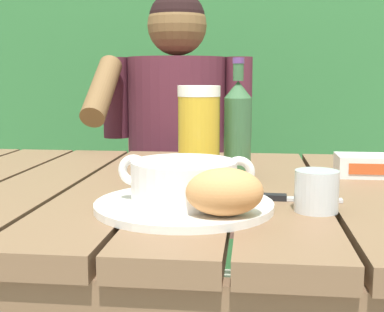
# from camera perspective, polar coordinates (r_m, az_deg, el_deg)

# --- Properties ---
(dining_table) EXTENTS (1.41, 0.87, 0.73)m
(dining_table) POSITION_cam_1_polar(r_m,az_deg,el_deg) (1.06, 0.52, -7.61)
(dining_table) COLOR brown
(dining_table) RESTS_ON ground_plane
(hedge_backdrop) EXTENTS (3.80, 0.93, 2.27)m
(hedge_backdrop) POSITION_cam_1_polar(r_m,az_deg,el_deg) (2.83, 7.32, 12.90)
(hedge_backdrop) COLOR #327139
(hedge_backdrop) RESTS_ON ground_plane
(chair_near_diner) EXTENTS (0.48, 0.45, 0.97)m
(chair_near_diner) POSITION_cam_1_polar(r_m,az_deg,el_deg) (1.96, -0.87, -5.14)
(chair_near_diner) COLOR brown
(chair_near_diner) RESTS_ON ground_plane
(person_eating) EXTENTS (0.48, 0.47, 1.20)m
(person_eating) POSITION_cam_1_polar(r_m,az_deg,el_deg) (1.72, -1.84, 1.00)
(person_eating) COLOR #542231
(person_eating) RESTS_ON ground_plane
(serving_plate) EXTENTS (0.28, 0.28, 0.01)m
(serving_plate) POSITION_cam_1_polar(r_m,az_deg,el_deg) (0.85, -0.67, -5.29)
(serving_plate) COLOR white
(serving_plate) RESTS_ON dining_table
(soup_bowl) EXTENTS (0.22, 0.17, 0.07)m
(soup_bowl) POSITION_cam_1_polar(r_m,az_deg,el_deg) (0.84, -0.67, -2.61)
(soup_bowl) COLOR white
(soup_bowl) RESTS_ON serving_plate
(bread_roll) EXTENTS (0.12, 0.10, 0.07)m
(bread_roll) POSITION_cam_1_polar(r_m,az_deg,el_deg) (0.76, 3.51, -3.84)
(bread_roll) COLOR tan
(bread_roll) RESTS_ON serving_plate
(beer_glass) EXTENTS (0.08, 0.08, 0.19)m
(beer_glass) POSITION_cam_1_polar(r_m,az_deg,el_deg) (1.06, 0.52, 2.43)
(beer_glass) COLOR gold
(beer_glass) RESTS_ON dining_table
(beer_bottle) EXTENTS (0.06, 0.06, 0.25)m
(beer_bottle) POSITION_cam_1_polar(r_m,az_deg,el_deg) (1.09, 4.89, 3.02)
(beer_bottle) COLOR #37613B
(beer_bottle) RESTS_ON dining_table
(water_glass_small) EXTENTS (0.07, 0.07, 0.06)m
(water_glass_small) POSITION_cam_1_polar(r_m,az_deg,el_deg) (0.85, 13.18, -3.67)
(water_glass_small) COLOR silver
(water_glass_small) RESTS_ON dining_table
(butter_tub) EXTENTS (0.12, 0.09, 0.04)m
(butter_tub) POSITION_cam_1_polar(r_m,az_deg,el_deg) (1.18, 18.05, -0.97)
(butter_tub) COLOR white
(butter_tub) RESTS_ON dining_table
(table_knife) EXTENTS (0.16, 0.02, 0.01)m
(table_knife) POSITION_cam_1_polar(r_m,az_deg,el_deg) (0.92, 9.91, -4.45)
(table_knife) COLOR silver
(table_knife) RESTS_ON dining_table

